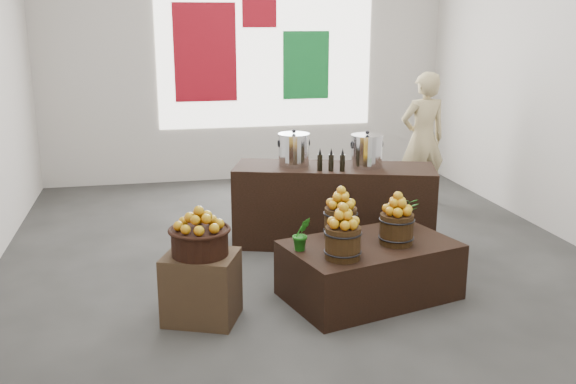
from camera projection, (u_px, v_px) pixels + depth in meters
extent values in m
plane|color=#3D3D3A|center=(299.00, 257.00, 6.58)|extent=(7.00, 7.00, 0.00)
cube|color=beige|center=(246.00, 45.00, 9.37)|extent=(6.00, 0.04, 4.00)
cube|color=white|center=(266.00, 45.00, 9.41)|extent=(3.20, 0.02, 2.40)
cube|color=maroon|center=(205.00, 53.00, 9.24)|extent=(0.90, 0.04, 1.40)
cube|color=#11712C|center=(306.00, 65.00, 9.60)|extent=(0.70, 0.04, 1.00)
cube|color=maroon|center=(259.00, 10.00, 9.25)|extent=(0.50, 0.04, 0.50)
cube|color=#463420|center=(202.00, 287.00, 5.15)|extent=(0.69, 0.64, 0.56)
cylinder|color=black|center=(200.00, 242.00, 5.05)|extent=(0.45, 0.45, 0.20)
cube|color=black|center=(369.00, 270.00, 5.60)|extent=(1.61, 1.22, 0.50)
cylinder|color=#36200E|center=(343.00, 243.00, 5.15)|extent=(0.29, 0.29, 0.26)
cylinder|color=#36200E|center=(396.00, 229.00, 5.49)|extent=(0.29, 0.29, 0.26)
cylinder|color=#36200E|center=(341.00, 222.00, 5.66)|extent=(0.29, 0.29, 0.26)
imported|color=#1A6A16|center=(403.00, 212.00, 5.89)|extent=(0.31, 0.28, 0.30)
imported|color=#1A6A16|center=(302.00, 234.00, 5.33)|extent=(0.18, 0.15, 0.28)
cube|color=black|center=(334.00, 205.00, 6.88)|extent=(2.21, 1.27, 0.86)
cylinder|color=silver|center=(294.00, 151.00, 6.77)|extent=(0.33, 0.33, 0.33)
cylinder|color=silver|center=(367.00, 152.00, 6.70)|extent=(0.33, 0.33, 0.33)
imported|color=tan|center=(423.00, 139.00, 8.29)|extent=(0.67, 0.47, 1.73)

